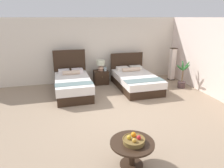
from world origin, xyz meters
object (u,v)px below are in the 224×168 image
Objects in this scene: bed_near_window at (73,84)px; fruit_bowl at (134,140)px; coffee_table at (132,148)px; table_lamp at (101,64)px; bed_near_corner at (135,80)px; nightstand at (101,77)px; floor_lamp_corner at (172,64)px; potted_palm at (182,80)px; vase at (105,69)px.

bed_near_window is 3.97m from fruit_bowl.
table_lamp is at bearing 84.92° from coffee_table.
bed_near_corner is 5.71× the size of fruit_bowl.
bed_near_window is at bearing -143.78° from table_lamp.
nightstand is 0.71× the size of coffee_table.
bed_near_corner is 1.40m from nightstand.
nightstand is 1.41× the size of fruit_bowl.
floor_lamp_corner reaches higher than table_lamp.
potted_palm is (3.22, 3.44, -0.04)m from coffee_table.
nightstand is at bearing 175.76° from floor_lamp_corner.
floor_lamp_corner reaches higher than fruit_bowl.
bed_near_window is 2.70× the size of coffee_table.
coffee_table is (-0.42, -4.69, 0.09)m from nightstand.
bed_near_corner is 1.73m from potted_palm.
nightstand is at bearing 85.12° from fruit_bowl.
bed_near_corner is 1.49m from table_lamp.
nightstand is at bearing 35.56° from bed_near_window.
potted_palm is (3.96, -0.42, -0.02)m from bed_near_window.
coffee_table is 2.00× the size of fruit_bowl.
bed_near_corner is 4.19m from fruit_bowl.
nightstand is (-1.13, 0.83, -0.03)m from bed_near_corner.
coffee_table is at bearing -127.17° from floor_lamp_corner.
table_lamp is at bearing 85.14° from fruit_bowl.
bed_near_window reaches higher than floor_lamp_corner.
floor_lamp_corner reaches higher than coffee_table.
potted_palm is (3.21, 3.47, -0.22)m from fruit_bowl.
nightstand is 3.07m from potted_palm.
nightstand reaches higher than coffee_table.
fruit_bowl is 4.73m from potted_palm.
coffee_table is (-0.42, -4.71, -0.42)m from table_lamp.
bed_near_window is at bearing 173.88° from potted_palm.
bed_near_corner is 4.16m from coffee_table.
vase is 4.69m from coffee_table.
coffee_table is 0.18m from fruit_bowl.
vase is at bearing 155.39° from potted_palm.
table_lamp reaches higher than coffee_table.
vase is (0.16, -0.04, 0.33)m from nightstand.
table_lamp is 4.76m from fruit_bowl.
fruit_bowl is at bearing -79.07° from bed_near_window.
nightstand is 4.71m from coffee_table.
bed_near_window is 4.18m from floor_lamp_corner.
bed_near_corner is 2.86× the size of coffee_table.
potted_palm is at bearing -99.26° from floor_lamp_corner.
bed_near_corner is 4.04× the size of nightstand.
bed_near_window is at bearing -149.21° from vase.
bed_near_window reaches higher than fruit_bowl.
bed_near_window reaches higher than table_lamp.
potted_palm is at bearing -24.36° from table_lamp.
nightstand is 0.37m from vase.
bed_near_corner is 5.38× the size of table_lamp.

